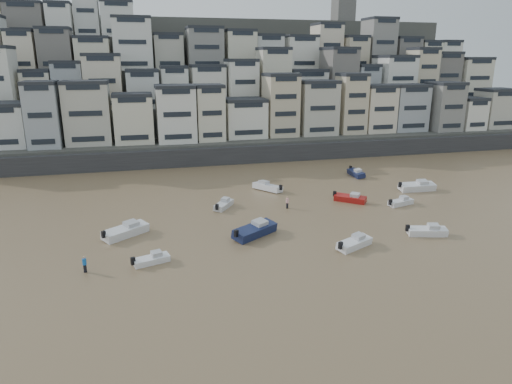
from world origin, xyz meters
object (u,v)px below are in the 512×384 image
object	(u,v)px
boat_b	(427,230)
boat_e	(350,197)
boat_a	(354,242)
person_pink	(287,203)
boat_g	(417,186)
person_blue	(85,264)
boat_i	(356,172)
boat_j	(152,259)
boat_c	(255,229)
boat_h	(268,186)
boat_d	(401,201)
boat_k	(125,230)
boat_f	(224,204)

from	to	relation	value
boat_b	boat_e	size ratio (longest dim) A/B	0.99
boat_a	person_pink	size ratio (longest dim) A/B	2.98
boat_g	person_blue	xyz separation A→B (m)	(-49.34, -17.87, -0.01)
boat_i	boat_j	bearing A→B (deg)	-51.04
boat_c	boat_h	xyz separation A→B (m)	(6.91, 18.87, -0.14)
boat_d	boat_g	world-z (taller)	boat_g
boat_j	boat_k	distance (m)	9.08
person_blue	boat_f	bearing A→B (deg)	44.47
boat_f	boat_h	distance (m)	11.22
boat_a	boat_j	world-z (taller)	boat_a
person_blue	boat_j	bearing A→B (deg)	3.41
boat_f	boat_j	bearing A→B (deg)	-178.60
boat_j	boat_i	bearing A→B (deg)	20.25
boat_e	person_blue	xyz separation A→B (m)	(-36.16, -15.03, 0.17)
boat_g	boat_k	world-z (taller)	boat_g
boat_a	boat_j	distance (m)	22.51
boat_c	boat_j	bearing A→B (deg)	168.49
boat_j	boat_f	bearing A→B (deg)	39.87
boat_j	boat_k	xyz separation A→B (m)	(-2.77, 8.64, 0.29)
boat_a	person_pink	distance (m)	15.73
boat_d	boat_e	xyz separation A→B (m)	(-6.49, 3.28, 0.09)
boat_a	boat_i	xyz separation A→B (m)	(15.09, 30.21, 0.01)
boat_c	person_blue	xyz separation A→B (m)	(-18.93, -5.26, -0.04)
boat_c	boat_d	distance (m)	24.60
boat_b	boat_e	world-z (taller)	boat_e
boat_a	boat_f	world-z (taller)	boat_a
boat_h	boat_j	world-z (taller)	boat_h
boat_b	boat_j	size ratio (longest dim) A/B	1.24
boat_b	boat_c	size ratio (longest dim) A/B	0.76
boat_d	person_pink	distance (m)	16.83
boat_a	boat_e	distance (m)	17.56
boat_f	person_blue	bearing A→B (deg)	168.76
boat_b	person_blue	world-z (taller)	person_blue
boat_b	person_pink	xyz separation A→B (m)	(-13.24, 14.14, 0.17)
boat_a	person_blue	size ratio (longest dim) A/B	2.98
boat_h	boat_i	world-z (taller)	boat_h
boat_d	boat_c	bearing A→B (deg)	179.71
boat_d	person_pink	xyz separation A→B (m)	(-16.61, 2.69, 0.26)
person_pink	boat_k	bearing A→B (deg)	-166.34
boat_c	person_pink	bearing A→B (deg)	19.27
boat_f	boat_h	xyz separation A→B (m)	(8.61, 7.21, 0.13)
person_pink	boat_c	bearing A→B (deg)	-127.77
boat_d	boat_a	bearing A→B (deg)	-152.53
boat_g	person_blue	distance (m)	52.48
boat_e	person_pink	world-z (taller)	person_pink
boat_d	boat_j	bearing A→B (deg)	-178.13
boat_c	boat_f	distance (m)	11.79
boat_a	boat_g	xyz separation A→B (m)	(20.33, 18.87, 0.17)
boat_h	person_pink	world-z (taller)	person_pink
boat_a	boat_d	distance (m)	18.68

